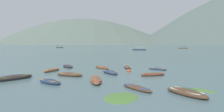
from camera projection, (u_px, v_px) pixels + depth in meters
The scene contains 26 objects.
ground_plane at pixel (121, 45), 1502.21m from camera, with size 6000.00×6000.00×0.00m, color #476066.
mountain_1 at pixel (36, 26), 1714.54m from camera, with size 1481.46×1481.46×346.08m, color slate.
mountain_2 at pixel (90, 20), 1418.18m from camera, with size 1344.77×1344.77×393.24m, color #56665B.
mountain_3 at pixel (152, 22), 1851.11m from camera, with size 1524.15×1524.15×460.39m, color #56665B.
mountain_4 at pixel (222, 5), 1387.57m from camera, with size 1659.78×1659.78×608.91m, color #4C5B56.
rowboat_0 at pixel (70, 74), 23.73m from camera, with size 3.98×2.27×0.54m.
rowboat_1 at pixel (52, 70), 27.63m from camera, with size 2.03×3.37×0.51m.
rowboat_2 at pixel (157, 69), 29.35m from camera, with size 2.98×2.48×0.39m.
rowboat_3 at pixel (137, 88), 16.66m from camera, with size 2.98×3.47×0.43m.
rowboat_4 at pixel (96, 80), 20.12m from camera, with size 2.04×4.72×0.59m.
rowboat_5 at pixel (110, 72), 25.54m from camera, with size 2.88×3.64×0.59m.
rowboat_6 at pixel (153, 75), 23.79m from camera, with size 3.54×1.85×0.50m.
rowboat_7 at pixel (13, 78), 21.11m from camera, with size 3.85×4.31×0.70m.
rowboat_8 at pixel (50, 82), 19.19m from camera, with size 3.36×2.70×0.57m.
rowboat_9 at pixel (102, 68), 30.85m from camera, with size 3.06×3.23×0.50m.
rowboat_10 at pixel (186, 93), 14.81m from camera, with size 3.19×3.79×0.59m.
rowboat_11 at pixel (127, 67), 31.64m from camera, with size 1.37×4.25×0.50m.
rowboat_12 at pixel (68, 66), 32.35m from camera, with size 3.08×3.38×0.58m.
ferry_0 at pixel (60, 47), 199.17m from camera, with size 7.49×3.54×2.54m.
ferry_1 at pixel (183, 48), 168.77m from camera, with size 8.89×5.45×2.54m.
ferry_2 at pixel (139, 50), 122.35m from camera, with size 9.38×4.72×2.54m.
mooring_buoy at pixel (129, 71), 27.36m from camera, with size 0.52×0.52×1.11m.
weed_patch_0 at pixel (121, 98), 14.02m from camera, with size 3.21×2.56×0.14m, color #477033.
weed_patch_1 at pixel (187, 91), 15.96m from camera, with size 2.81×2.16×0.14m, color #2D5628.
weed_patch_2 at pixel (147, 75), 24.43m from camera, with size 2.07×1.08×0.14m, color #38662D.
weed_patch_4 at pixel (203, 91), 16.15m from camera, with size 2.09×1.10×0.14m, color #477033.
Camera 1 is at (-1.19, -7.05, 4.15)m, focal length 29.05 mm.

